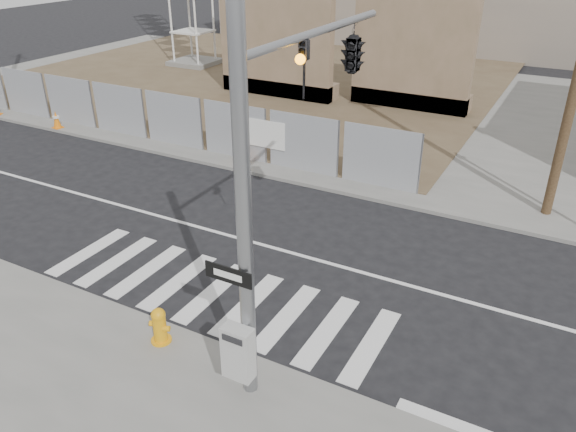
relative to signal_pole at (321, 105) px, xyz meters
The scene contains 10 objects.
ground 5.77m from the signal_pole, 140.66° to the left, with size 100.00×100.00×0.00m, color black.
sidewalk_far 16.91m from the signal_pole, 98.84° to the left, with size 50.00×20.00×0.12m, color slate.
signal_pole is the anchor object (origin of this frame).
chain_link_fence 14.80m from the signal_pole, 150.58° to the left, with size 24.60×0.04×2.00m, color gray.
concrete_wall_left 17.92m from the signal_pole, 122.11° to the left, with size 6.00×1.30×8.00m.
concrete_wall_right 16.46m from the signal_pole, 100.52° to the left, with size 5.50×1.30×8.00m.
fire_hydrant 5.46m from the signal_pole, 132.75° to the right, with size 0.55×0.55×0.81m.
traffic_cone_b 17.01m from the signal_pole, 157.62° to the left, with size 0.45×0.45×0.74m.
traffic_cone_c 13.74m from the signal_pole, 144.83° to the left, with size 0.45×0.45×0.78m.
traffic_cone_d 10.07m from the signal_pole, 132.79° to the left, with size 0.49×0.49×0.79m.
Camera 1 is at (6.80, -11.33, 7.71)m, focal length 35.00 mm.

